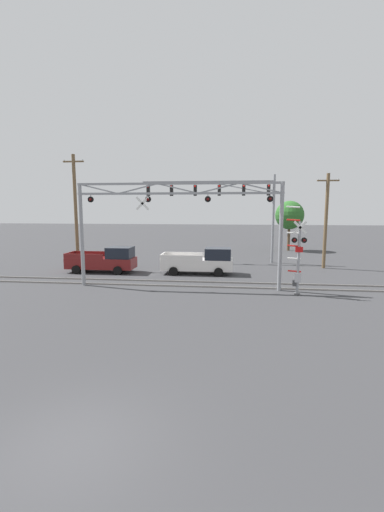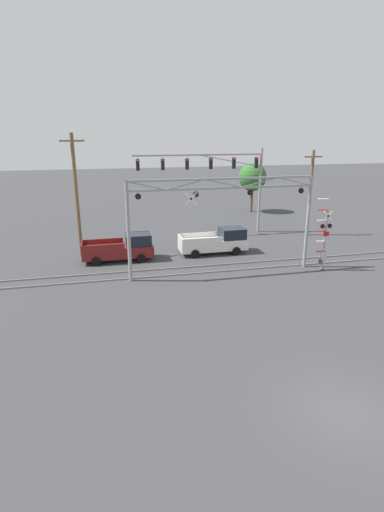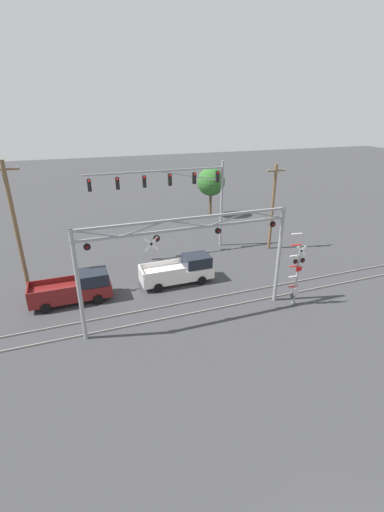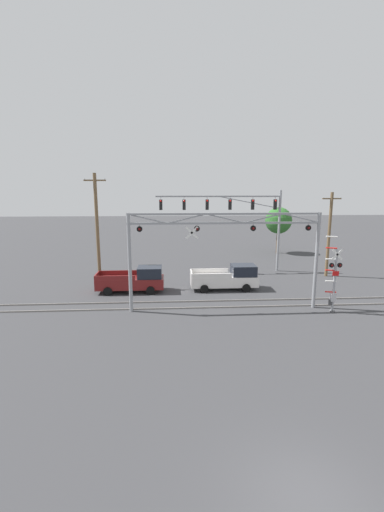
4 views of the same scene
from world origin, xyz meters
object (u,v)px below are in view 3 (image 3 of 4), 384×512
(crossing_gantry, at_px, (188,250))
(crossing_signal_mast, at_px, (296,277))
(traffic_signal_span, at_px, (184,188))
(pickup_truck_lead, at_px, (181,271))
(utility_pole_left, at_px, (17,231))
(background_tree_beyond_span, at_px, (211,182))
(pickup_truck_following, at_px, (76,288))
(utility_pole_right, at_px, (273,207))

(crossing_gantry, xyz_separation_m, crossing_signal_mast, (7.35, -0.97, -2.59))
(traffic_signal_span, xyz_separation_m, pickup_truck_lead, (-2.37, -6.16, -4.99))
(utility_pole_left, distance_m, background_tree_beyond_span, 24.78)
(crossing_gantry, height_order, pickup_truck_following, crossing_gantry)
(traffic_signal_span, xyz_separation_m, pickup_truck_following, (-10.16, -6.37, -4.99))
(crossing_signal_mast, height_order, pickup_truck_lead, crossing_signal_mast)
(crossing_gantry, xyz_separation_m, background_tree_beyond_span, (10.34, 20.89, -0.45))
(crossing_signal_mast, xyz_separation_m, traffic_signal_span, (-3.85, 12.02, 3.83))
(crossing_signal_mast, bearing_deg, utility_pole_left, 156.40)
(pickup_truck_lead, relative_size, background_tree_beyond_span, 0.93)
(utility_pole_left, xyz_separation_m, background_tree_beyond_span, (20.20, 14.34, -0.68))
(background_tree_beyond_span, bearing_deg, utility_pole_right, -85.11)
(traffic_signal_span, height_order, pickup_truck_lead, traffic_signal_span)
(crossing_gantry, bearing_deg, crossing_signal_mast, -7.50)
(pickup_truck_lead, height_order, background_tree_beyond_span, background_tree_beyond_span)
(pickup_truck_following, xyz_separation_m, utility_pole_left, (-3.19, 1.87, 3.99))
(traffic_signal_span, relative_size, utility_pole_left, 1.30)
(crossing_gantry, distance_m, utility_pole_left, 11.84)
(utility_pole_left, relative_size, background_tree_beyond_span, 1.60)
(traffic_signal_span, distance_m, pickup_truck_following, 12.99)
(crossing_signal_mast, distance_m, background_tree_beyond_span, 22.16)
(crossing_gantry, relative_size, crossing_signal_mast, 2.48)
(pickup_truck_following, bearing_deg, traffic_signal_span, 32.08)
(crossing_signal_mast, distance_m, traffic_signal_span, 13.19)
(crossing_gantry, relative_size, traffic_signal_span, 1.05)
(crossing_gantry, bearing_deg, pickup_truck_following, 144.92)
(pickup_truck_lead, distance_m, pickup_truck_following, 7.79)
(utility_pole_right, bearing_deg, pickup_truck_lead, -159.67)
(pickup_truck_following, distance_m, utility_pole_right, 18.76)
(pickup_truck_lead, bearing_deg, crossing_signal_mast, -43.25)
(utility_pole_right, distance_m, background_tree_beyond_span, 12.24)
(crossing_signal_mast, relative_size, pickup_truck_following, 0.97)
(pickup_truck_following, bearing_deg, utility_pole_left, 149.68)
(pickup_truck_lead, distance_m, utility_pole_left, 11.80)
(crossing_signal_mast, bearing_deg, traffic_signal_span, 107.77)
(traffic_signal_span, relative_size, pickup_truck_following, 2.28)
(traffic_signal_span, bearing_deg, pickup_truck_lead, -111.06)
(crossing_gantry, distance_m, pickup_truck_following, 8.97)
(crossing_signal_mast, height_order, background_tree_beyond_span, background_tree_beyond_span)
(crossing_signal_mast, relative_size, background_tree_beyond_span, 0.88)
(crossing_signal_mast, height_order, traffic_signal_span, traffic_signal_span)
(crossing_signal_mast, bearing_deg, crossing_gantry, 172.50)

